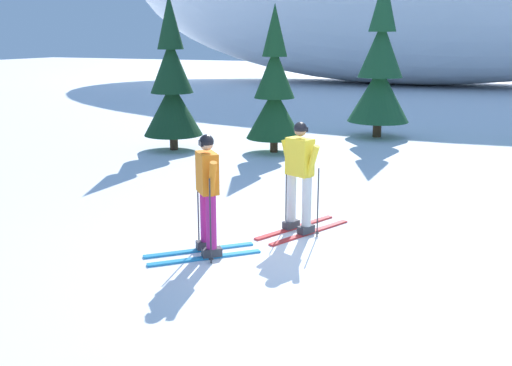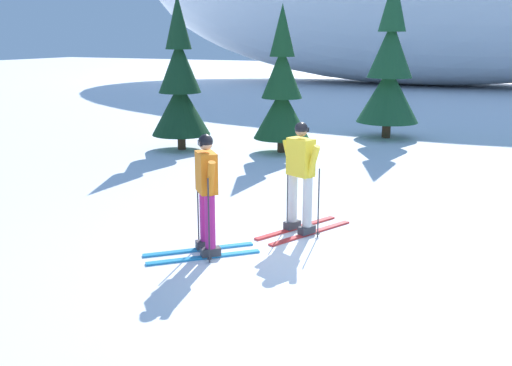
% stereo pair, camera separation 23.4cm
% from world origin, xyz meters
% --- Properties ---
extents(ground_plane, '(120.00, 120.00, 0.00)m').
position_xyz_m(ground_plane, '(0.00, 0.00, 0.00)').
color(ground_plane, white).
extents(skier_orange_jacket, '(1.50, 1.45, 1.77)m').
position_xyz_m(skier_orange_jacket, '(-1.34, -0.64, 0.93)').
color(skier_orange_jacket, '#2893CC').
rests_on(skier_orange_jacket, ground).
extents(skier_yellow_jacket, '(1.13, 1.79, 1.81)m').
position_xyz_m(skier_yellow_jacket, '(-0.46, 0.82, 0.95)').
color(skier_yellow_jacket, red).
rests_on(skier_yellow_jacket, ground).
extents(pine_tree_far_left, '(1.62, 1.62, 4.20)m').
position_xyz_m(pine_tree_far_left, '(-6.02, 6.02, 1.76)').
color(pine_tree_far_left, '#47301E').
rests_on(pine_tree_far_left, ground).
extents(pine_tree_center_left, '(1.52, 1.52, 3.92)m').
position_xyz_m(pine_tree_center_left, '(-3.33, 6.83, 1.64)').
color(pine_tree_center_left, '#47301E').
rests_on(pine_tree_center_left, ground).
extents(pine_tree_center, '(1.90, 1.90, 4.92)m').
position_xyz_m(pine_tree_center, '(-1.27, 10.40, 2.06)').
color(pine_tree_center, '#47301E').
rests_on(pine_tree_center, ground).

